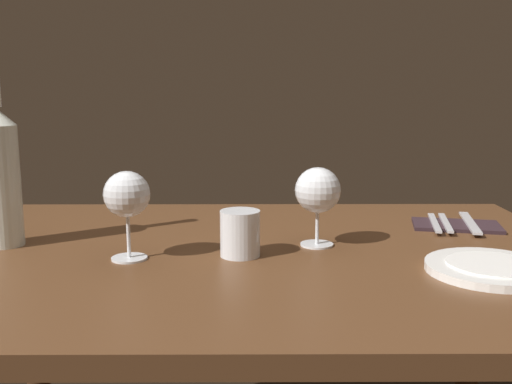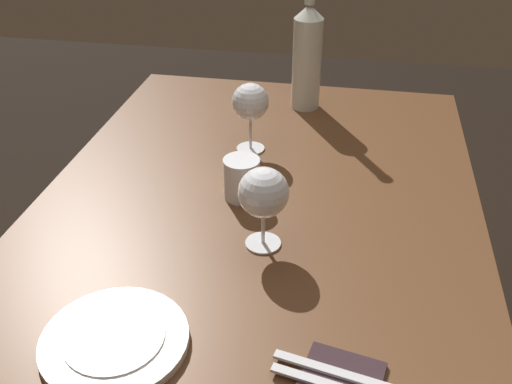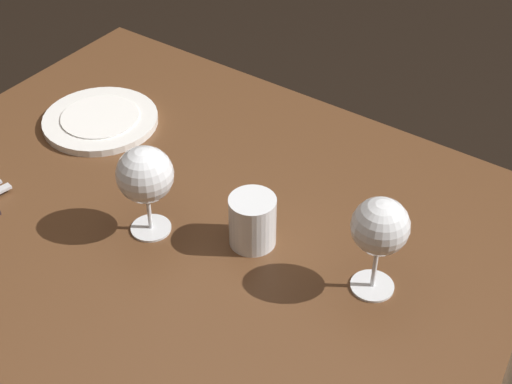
# 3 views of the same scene
# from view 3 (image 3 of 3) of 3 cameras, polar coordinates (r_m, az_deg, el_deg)

# --- Properties ---
(dining_table) EXTENTS (1.30, 0.90, 0.74)m
(dining_table) POSITION_cam_3_polar(r_m,az_deg,el_deg) (1.29, -2.01, -7.00)
(dining_table) COLOR #56351E
(dining_table) RESTS_ON ground
(wine_glass_left) EXTENTS (0.08, 0.08, 0.16)m
(wine_glass_left) POSITION_cam_3_polar(r_m,az_deg,el_deg) (1.10, 9.13, -2.64)
(wine_glass_left) COLOR white
(wine_glass_left) RESTS_ON dining_table
(wine_glass_right) EXTENTS (0.09, 0.09, 0.16)m
(wine_glass_right) POSITION_cam_3_polar(r_m,az_deg,el_deg) (1.20, -8.18, 1.16)
(wine_glass_right) COLOR white
(wine_glass_right) RESTS_ON dining_table
(water_tumbler) EXTENTS (0.08, 0.08, 0.09)m
(water_tumbler) POSITION_cam_3_polar(r_m,az_deg,el_deg) (1.21, -0.26, -2.32)
(water_tumbler) COLOR white
(water_tumbler) RESTS_ON dining_table
(dinner_plate) EXTENTS (0.22, 0.22, 0.02)m
(dinner_plate) POSITION_cam_3_polar(r_m,az_deg,el_deg) (1.52, -11.39, 5.23)
(dinner_plate) COLOR white
(dinner_plate) RESTS_ON dining_table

